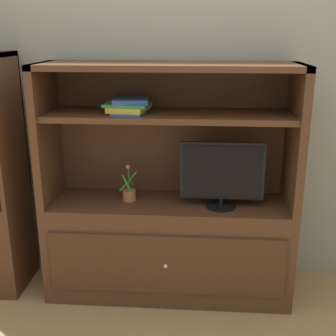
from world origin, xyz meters
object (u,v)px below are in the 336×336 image
object	(u,v)px
media_console	(169,223)
tv_monitor	(222,174)
potted_plant	(129,194)
magazine_stack	(130,105)

from	to	relation	value
media_console	tv_monitor	bearing A→B (deg)	-10.66
media_console	tv_monitor	world-z (taller)	media_console
potted_plant	magazine_stack	bearing A→B (deg)	-22.23
media_console	potted_plant	xyz separation A→B (m)	(-0.26, 0.00, 0.21)
media_console	potted_plant	distance (m)	0.33
tv_monitor	magazine_stack	size ratio (longest dim) A/B	1.54
tv_monitor	potted_plant	size ratio (longest dim) A/B	2.10
potted_plant	magazine_stack	distance (m)	0.59
magazine_stack	tv_monitor	bearing A→B (deg)	-5.72
magazine_stack	potted_plant	bearing A→B (deg)	157.77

